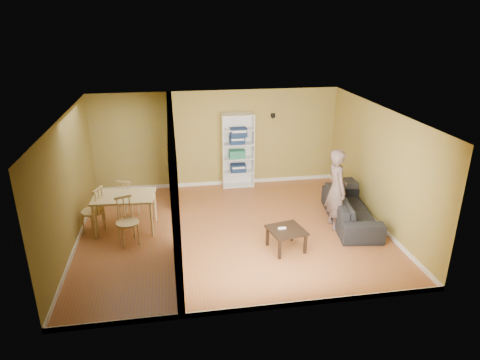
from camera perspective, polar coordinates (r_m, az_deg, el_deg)
name	(u,v)px	position (r m, az deg, el deg)	size (l,w,h in m)	color
room_shell	(232,175)	(8.88, -1.06, 0.66)	(6.50, 6.50, 6.50)	#A76228
partition	(174,178)	(8.80, -8.82, 0.21)	(0.22, 5.50, 2.60)	#96844C
wall_speaker	(273,116)	(11.52, 4.43, 8.56)	(0.10, 0.10, 0.10)	black
sofa	(351,205)	(9.92, 14.62, -3.21)	(0.96, 2.25, 0.86)	black
person	(337,182)	(9.38, 12.82, -0.32)	(0.60, 0.77, 2.11)	slate
bookshelf	(238,150)	(11.49, -0.33, 3.96)	(0.85, 0.37, 2.01)	white
paper_box_navy_a	(238,168)	(11.59, -0.25, 1.63)	(0.40, 0.26, 0.21)	navy
paper_box_teal	(237,154)	(11.46, -0.39, 3.50)	(0.42, 0.27, 0.21)	#0D826B
paper_box_navy_b	(237,140)	(11.35, -0.36, 5.36)	(0.39, 0.26, 0.20)	#18184B
paper_box_navy_c	(238,131)	(11.29, -0.20, 6.51)	(0.43, 0.28, 0.22)	navy
coffee_table	(286,232)	(8.59, 6.20, -6.96)	(0.67, 0.67, 0.45)	black
game_controller	(282,228)	(8.56, 5.62, -6.40)	(0.16, 0.04, 0.03)	white
dining_table	(124,199)	(9.50, -15.17, -2.43)	(1.29, 0.86, 0.80)	tan
chair_left	(93,210)	(9.66, -19.06, -3.81)	(0.48, 0.48, 1.04)	#D5B56F
chair_near	(127,221)	(9.00, -14.78, -5.35)	(0.46, 0.46, 1.00)	tan
chair_far	(128,198)	(10.14, -14.66, -2.33)	(0.44, 0.44, 0.97)	tan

